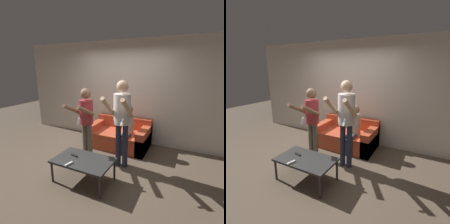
% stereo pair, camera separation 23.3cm
% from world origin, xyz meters
% --- Properties ---
extents(ground_plane, '(14.00, 14.00, 0.00)m').
position_xyz_m(ground_plane, '(0.00, 0.00, 0.00)').
color(ground_plane, brown).
extents(wall_back, '(6.40, 0.06, 2.70)m').
position_xyz_m(wall_back, '(0.00, 1.62, 1.35)').
color(wall_back, beige).
rests_on(wall_back, ground_plane).
extents(couch, '(1.52, 0.87, 0.71)m').
position_xyz_m(couch, '(0.07, 1.14, 0.26)').
color(couch, '#C64C2D').
rests_on(couch, ground_plane).
extents(person_standing_left, '(0.41, 0.71, 1.58)m').
position_xyz_m(person_standing_left, '(-0.35, 0.25, 0.98)').
color(person_standing_left, '#6B6051').
rests_on(person_standing_left, ground_plane).
extents(person_standing_right, '(0.45, 0.68, 1.77)m').
position_xyz_m(person_standing_right, '(0.49, 0.25, 1.12)').
color(person_standing_right, '#282D47').
rests_on(person_standing_right, ground_plane).
extents(person_seated, '(0.28, 0.51, 1.15)m').
position_xyz_m(person_seated, '(0.35, 0.95, 0.63)').
color(person_seated, '#383838').
rests_on(person_seated, ground_plane).
extents(coffee_table, '(1.06, 0.62, 0.42)m').
position_xyz_m(coffee_table, '(0.06, -0.49, 0.38)').
color(coffee_table, '#2D2D2D').
rests_on(coffee_table, ground_plane).
extents(remote_near, '(0.07, 0.15, 0.02)m').
position_xyz_m(remote_near, '(-0.06, -0.73, 0.43)').
color(remote_near, white).
rests_on(remote_near, coffee_table).
extents(remote_far, '(0.15, 0.06, 0.02)m').
position_xyz_m(remote_far, '(-0.16, -0.46, 0.43)').
color(remote_far, black).
rests_on(remote_far, coffee_table).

